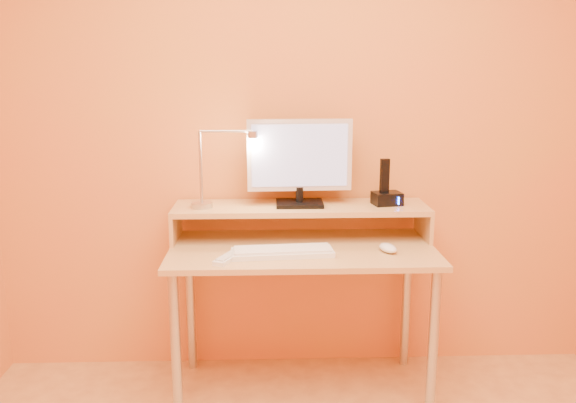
{
  "coord_description": "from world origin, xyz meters",
  "views": [
    {
      "loc": [
        -0.16,
        -1.39,
        1.51
      ],
      "look_at": [
        -0.07,
        1.13,
        0.94
      ],
      "focal_mm": 36.94,
      "sensor_mm": 36.0,
      "label": 1
    }
  ],
  "objects_px": {
    "monitor_panel": "(300,155)",
    "remote_control": "(229,258)",
    "phone_dock": "(387,198)",
    "mouse": "(388,248)",
    "lamp_base": "(202,205)",
    "keyboard": "(282,253)"
  },
  "relations": [
    {
      "from": "mouse",
      "to": "keyboard",
      "type": "bearing_deg",
      "value": 164.82
    },
    {
      "from": "monitor_panel",
      "to": "phone_dock",
      "type": "xyz_separation_m",
      "value": [
        0.42,
        -0.01,
        -0.21
      ]
    },
    {
      "from": "phone_dock",
      "to": "keyboard",
      "type": "relative_size",
      "value": 0.3
    },
    {
      "from": "monitor_panel",
      "to": "lamp_base",
      "type": "relative_size",
      "value": 4.89
    },
    {
      "from": "monitor_panel",
      "to": "remote_control",
      "type": "distance_m",
      "value": 0.6
    },
    {
      "from": "monitor_panel",
      "to": "keyboard",
      "type": "distance_m",
      "value": 0.48
    },
    {
      "from": "mouse",
      "to": "lamp_base",
      "type": "bearing_deg",
      "value": 147.58
    },
    {
      "from": "keyboard",
      "to": "remote_control",
      "type": "relative_size",
      "value": 2.24
    },
    {
      "from": "lamp_base",
      "to": "mouse",
      "type": "xyz_separation_m",
      "value": [
        0.84,
        -0.21,
        -0.15
      ]
    },
    {
      "from": "monitor_panel",
      "to": "lamp_base",
      "type": "distance_m",
      "value": 0.51
    },
    {
      "from": "phone_dock",
      "to": "mouse",
      "type": "bearing_deg",
      "value": -109.69
    },
    {
      "from": "keyboard",
      "to": "mouse",
      "type": "height_order",
      "value": "mouse"
    },
    {
      "from": "lamp_base",
      "to": "keyboard",
      "type": "height_order",
      "value": "lamp_base"
    },
    {
      "from": "lamp_base",
      "to": "keyboard",
      "type": "xyz_separation_m",
      "value": [
        0.37,
        -0.23,
        -0.16
      ]
    },
    {
      "from": "lamp_base",
      "to": "keyboard",
      "type": "distance_m",
      "value": 0.47
    },
    {
      "from": "monitor_panel",
      "to": "mouse",
      "type": "relative_size",
      "value": 4.43
    },
    {
      "from": "mouse",
      "to": "remote_control",
      "type": "distance_m",
      "value": 0.7
    },
    {
      "from": "keyboard",
      "to": "lamp_base",
      "type": "bearing_deg",
      "value": 142.7
    },
    {
      "from": "phone_dock",
      "to": "keyboard",
      "type": "distance_m",
      "value": 0.6
    },
    {
      "from": "keyboard",
      "to": "remote_control",
      "type": "height_order",
      "value": "keyboard"
    },
    {
      "from": "mouse",
      "to": "remote_control",
      "type": "relative_size",
      "value": 0.56
    },
    {
      "from": "monitor_panel",
      "to": "lamp_base",
      "type": "xyz_separation_m",
      "value": [
        -0.46,
        -0.04,
        -0.23
      ]
    }
  ]
}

